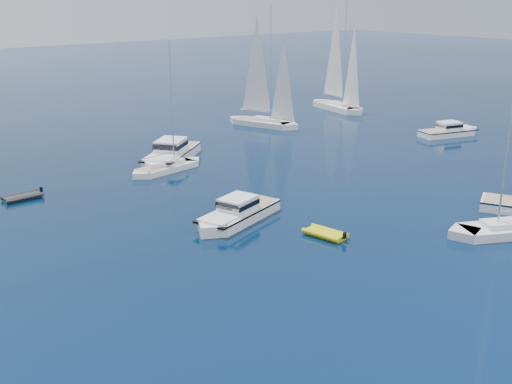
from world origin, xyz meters
The scene contains 9 objects.
motor_cruiser_centre centered at (-2.32, 26.19, 0.00)m, with size 2.92×9.54×2.50m, color silver, non-canonical shape.
motor_cruiser_far_r centered at (37.31, 33.69, 0.00)m, with size 2.71×8.85×2.32m, color white, non-canonical shape.
motor_cruiser_distant centered at (3.27, 45.20, 0.00)m, with size 3.54×11.56×3.03m, color white, non-canonical shape.
sailboat_mid_r centered at (11.93, 11.08, 0.00)m, with size 2.74×10.54×15.49m, color silver, non-canonical shape.
sailboat_centre centered at (1.11, 42.29, 0.00)m, with size 2.38×9.17×13.47m, color white, non-canonical shape.
sailboat_sails_r centered at (22.96, 53.38, 0.00)m, with size 2.92×11.23×16.51m, color silver, non-canonical shape.
sailboat_sails_far centered at (39.60, 55.46, 0.00)m, with size 3.18×12.23×17.98m, color white, non-canonical shape.
tender_yellow centered at (0.84, 19.48, 0.00)m, with size 1.88×3.39×0.95m, color #CEC90C, non-canonical shape.
tender_grey_far centered at (-13.58, 42.49, 0.00)m, with size 1.93×3.48×0.95m, color black, non-canonical shape.
Camera 1 is at (-30.26, -10.68, 17.35)m, focal length 43.63 mm.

